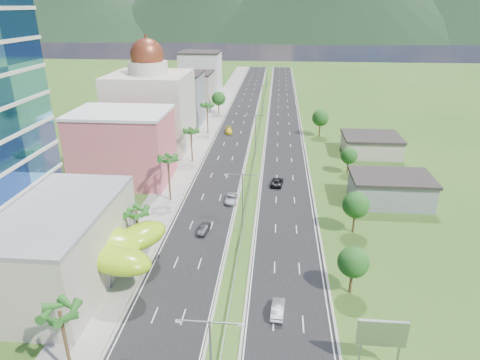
# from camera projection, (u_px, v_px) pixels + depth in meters

# --- Properties ---
(ground) EXTENTS (500.00, 500.00, 0.00)m
(ground) POSITION_uv_depth(u_px,v_px,m) (237.00, 266.00, 64.37)
(ground) COLOR #2D5119
(ground) RESTS_ON ground
(road_left) EXTENTS (11.00, 260.00, 0.04)m
(road_left) POSITION_uv_depth(u_px,v_px,m) (240.00, 118.00, 147.86)
(road_left) COLOR black
(road_left) RESTS_ON ground
(road_right) EXTENTS (11.00, 260.00, 0.04)m
(road_right) POSITION_uv_depth(u_px,v_px,m) (283.00, 119.00, 146.64)
(road_right) COLOR black
(road_right) RESTS_ON ground
(sidewalk_left) EXTENTS (7.00, 260.00, 0.12)m
(sidewalk_left) POSITION_uv_depth(u_px,v_px,m) (213.00, 117.00, 148.62)
(sidewalk_left) COLOR gray
(sidewalk_left) RESTS_ON ground
(median_guardrail) EXTENTS (0.10, 216.06, 0.76)m
(median_guardrail) POSITION_uv_depth(u_px,v_px,m) (259.00, 131.00, 130.44)
(median_guardrail) COLOR gray
(median_guardrail) RESTS_ON ground
(streetlight_median_a) EXTENTS (6.04, 0.25, 11.00)m
(streetlight_median_a) POSITION_uv_depth(u_px,v_px,m) (211.00, 358.00, 38.78)
(streetlight_median_a) COLOR gray
(streetlight_median_a) RESTS_ON ground
(streetlight_median_b) EXTENTS (6.04, 0.25, 11.00)m
(streetlight_median_b) POSITION_uv_depth(u_px,v_px,m) (242.00, 197.00, 71.01)
(streetlight_median_b) COLOR gray
(streetlight_median_b) RESTS_ON ground
(streetlight_median_c) EXTENTS (6.04, 0.25, 11.00)m
(streetlight_median_c) POSITION_uv_depth(u_px,v_px,m) (256.00, 131.00, 107.85)
(streetlight_median_c) COLOR gray
(streetlight_median_c) RESTS_ON ground
(streetlight_median_d) EXTENTS (6.04, 0.25, 11.00)m
(streetlight_median_d) POSITION_uv_depth(u_px,v_px,m) (263.00, 96.00, 149.29)
(streetlight_median_d) COLOR gray
(streetlight_median_d) RESTS_ON ground
(streetlight_median_e) EXTENTS (6.04, 0.25, 11.00)m
(streetlight_median_e) POSITION_uv_depth(u_px,v_px,m) (266.00, 76.00, 190.73)
(streetlight_median_e) COLOR gray
(streetlight_median_e) RESTS_ON ground
(mall_podium) EXTENTS (30.00, 24.00, 11.00)m
(mall_podium) POSITION_uv_depth(u_px,v_px,m) (4.00, 245.00, 59.35)
(mall_podium) COLOR #B5AD95
(mall_podium) RESTS_ON ground
(lime_canopy) EXTENTS (18.00, 15.00, 7.40)m
(lime_canopy) POSITION_uv_depth(u_px,v_px,m) (94.00, 245.00, 60.41)
(lime_canopy) COLOR #8CC313
(lime_canopy) RESTS_ON ground
(pink_shophouse) EXTENTS (20.00, 15.00, 15.00)m
(pink_shophouse) POSITION_uv_depth(u_px,v_px,m) (123.00, 147.00, 93.26)
(pink_shophouse) COLOR #D65868
(pink_shophouse) RESTS_ON ground
(domed_building) EXTENTS (20.00, 20.00, 28.70)m
(domed_building) POSITION_uv_depth(u_px,v_px,m) (151.00, 107.00, 112.97)
(domed_building) COLOR beige
(domed_building) RESTS_ON ground
(midrise_grey) EXTENTS (16.00, 15.00, 16.00)m
(midrise_grey) POSITION_uv_depth(u_px,v_px,m) (177.00, 100.00, 137.19)
(midrise_grey) COLOR gray
(midrise_grey) RESTS_ON ground
(midrise_beige) EXTENTS (16.00, 15.00, 13.00)m
(midrise_beige) POSITION_uv_depth(u_px,v_px,m) (190.00, 92.00, 158.02)
(midrise_beige) COLOR #B5AD95
(midrise_beige) RESTS_ON ground
(midrise_white) EXTENTS (16.00, 15.00, 18.00)m
(midrise_white) POSITION_uv_depth(u_px,v_px,m) (201.00, 75.00, 178.25)
(midrise_white) COLOR silver
(midrise_white) RESTS_ON ground
(billboard) EXTENTS (5.20, 0.35, 6.20)m
(billboard) POSITION_uv_depth(u_px,v_px,m) (382.00, 335.00, 44.73)
(billboard) COLOR gray
(billboard) RESTS_ON ground
(shed_near) EXTENTS (15.00, 10.00, 5.00)m
(shed_near) POSITION_uv_depth(u_px,v_px,m) (390.00, 190.00, 84.17)
(shed_near) COLOR gray
(shed_near) RESTS_ON ground
(shed_far) EXTENTS (14.00, 12.00, 4.40)m
(shed_far) POSITION_uv_depth(u_px,v_px,m) (371.00, 146.00, 111.75)
(shed_far) COLOR #B5AD95
(shed_far) RESTS_ON ground
(palm_tree_a) EXTENTS (3.60, 3.60, 9.10)m
(palm_tree_a) POSITION_uv_depth(u_px,v_px,m) (60.00, 314.00, 42.31)
(palm_tree_a) COLOR #47301C
(palm_tree_a) RESTS_ON ground
(palm_tree_b) EXTENTS (3.60, 3.60, 8.10)m
(palm_tree_b) POSITION_uv_depth(u_px,v_px,m) (136.00, 214.00, 64.78)
(palm_tree_b) COLOR #47301C
(palm_tree_b) RESTS_ON ground
(palm_tree_c) EXTENTS (3.60, 3.60, 9.60)m
(palm_tree_c) POSITION_uv_depth(u_px,v_px,m) (168.00, 160.00, 82.65)
(palm_tree_c) COLOR #47301C
(palm_tree_c) RESTS_ON ground
(palm_tree_d) EXTENTS (3.60, 3.60, 8.60)m
(palm_tree_d) POSITION_uv_depth(u_px,v_px,m) (191.00, 132.00, 104.20)
(palm_tree_d) COLOR #47301C
(palm_tree_d) RESTS_ON ground
(palm_tree_e) EXTENTS (3.60, 3.60, 9.40)m
(palm_tree_e) POSITION_uv_depth(u_px,v_px,m) (207.00, 106.00, 126.93)
(palm_tree_e) COLOR #47301C
(palm_tree_e) RESTS_ON ground
(leafy_tree_lfar) EXTENTS (4.90, 4.90, 8.05)m
(leafy_tree_lfar) POSITION_uv_depth(u_px,v_px,m) (219.00, 99.00, 150.99)
(leafy_tree_lfar) COLOR #47301C
(leafy_tree_lfar) RESTS_ON ground
(leafy_tree_ra) EXTENTS (4.20, 4.20, 6.90)m
(leafy_tree_ra) POSITION_uv_depth(u_px,v_px,m) (353.00, 262.00, 56.65)
(leafy_tree_ra) COLOR #47301C
(leafy_tree_ra) RESTS_ON ground
(leafy_tree_rb) EXTENTS (4.55, 4.55, 7.47)m
(leafy_tree_rb) POSITION_uv_depth(u_px,v_px,m) (356.00, 205.00, 71.91)
(leafy_tree_rb) COLOR #47301C
(leafy_tree_rb) RESTS_ON ground
(leafy_tree_rc) EXTENTS (3.85, 3.85, 6.33)m
(leafy_tree_rc) POSITION_uv_depth(u_px,v_px,m) (349.00, 156.00, 97.76)
(leafy_tree_rc) COLOR #47301C
(leafy_tree_rc) RESTS_ON ground
(leafy_tree_rd) EXTENTS (4.90, 4.90, 8.05)m
(leafy_tree_rd) POSITION_uv_depth(u_px,v_px,m) (320.00, 118.00, 125.25)
(leafy_tree_rd) COLOR #47301C
(leafy_tree_rd) RESTS_ON ground
(mountain_ridge) EXTENTS (860.00, 140.00, 90.00)m
(mountain_ridge) POSITION_uv_depth(u_px,v_px,m) (329.00, 40.00, 473.93)
(mountain_ridge) COLOR black
(mountain_ridge) RESTS_ON ground
(car_dark_left) EXTENTS (1.99, 4.21, 1.34)m
(car_dark_left) POSITION_uv_depth(u_px,v_px,m) (204.00, 229.00, 73.36)
(car_dark_left) COLOR black
(car_dark_left) RESTS_ON road_left
(car_silver_mid_left) EXTENTS (2.36, 5.01, 1.38)m
(car_silver_mid_left) POSITION_uv_depth(u_px,v_px,m) (231.00, 199.00, 84.83)
(car_silver_mid_left) COLOR #ABAEB3
(car_silver_mid_left) RESTS_ON road_left
(car_yellow_far_left) EXTENTS (2.79, 5.50, 1.53)m
(car_yellow_far_left) POSITION_uv_depth(u_px,v_px,m) (229.00, 130.00, 130.29)
(car_yellow_far_left) COLOR gold
(car_yellow_far_left) RESTS_ON road_left
(car_silver_right) EXTENTS (1.88, 4.61, 1.49)m
(car_silver_right) POSITION_uv_depth(u_px,v_px,m) (278.00, 309.00, 54.07)
(car_silver_right) COLOR #AAABB2
(car_silver_right) RESTS_ON road_right
(car_dark_far_right) EXTENTS (3.02, 5.50, 1.46)m
(car_dark_far_right) POSITION_uv_depth(u_px,v_px,m) (277.00, 182.00, 92.68)
(car_dark_far_right) COLOR black
(car_dark_far_right) RESTS_ON road_right
(motorcycle) EXTENTS (0.71, 1.87, 1.17)m
(motorcycle) POSITION_uv_depth(u_px,v_px,m) (157.00, 256.00, 65.53)
(motorcycle) COLOR black
(motorcycle) RESTS_ON road_left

